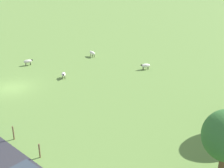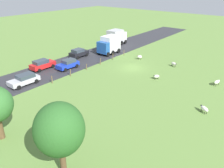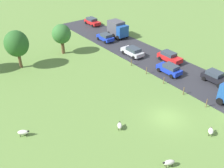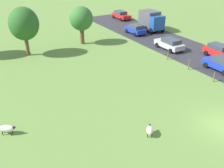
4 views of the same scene
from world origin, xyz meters
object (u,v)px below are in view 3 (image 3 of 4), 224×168
at_px(sheep_2, 120,125).
at_px(car_5, 133,51).
at_px(tree_0, 16,44).
at_px(sheep_4, 211,131).
at_px(car_2, 169,57).
at_px(car_1, 105,37).
at_px(sheep_0, 169,163).
at_px(truck_0, 118,29).
at_px(tree_1, 61,34).
at_px(sheep_1, 23,132).
at_px(car_0, 169,69).
at_px(car_3, 215,77).
at_px(car_4, 92,21).

height_order(sheep_2, car_5, car_5).
bearing_deg(sheep_2, tree_0, 99.29).
relative_size(sheep_2, car_5, 0.23).
xyz_separation_m(sheep_4, car_2, (10.24, 15.29, 0.39)).
bearing_deg(car_2, car_1, 102.77).
bearing_deg(sheep_2, sheep_0, -87.13).
bearing_deg(tree_0, truck_0, 3.79).
bearing_deg(car_2, sheep_0, -138.11).
relative_size(sheep_4, tree_1, 0.19).
height_order(sheep_1, truck_0, truck_0).
bearing_deg(car_1, truck_0, 7.02).
bearing_deg(truck_0, sheep_1, -146.80).
bearing_deg(car_0, car_3, -59.68).
xyz_separation_m(car_0, car_1, (0.04, 17.28, -0.01)).
bearing_deg(sheep_1, car_1, 36.21).
distance_m(sheep_0, car_4, 43.97).
distance_m(sheep_1, sheep_4, 20.69).
bearing_deg(car_2, car_5, 121.51).
bearing_deg(sheep_1, car_3, -12.23).
height_order(sheep_0, sheep_1, sheep_0).
height_order(sheep_0, truck_0, truck_0).
height_order(sheep_1, tree_0, tree_0).
distance_m(truck_0, car_2, 14.78).
bearing_deg(sheep_4, car_0, 60.59).
height_order(car_3, car_4, car_3).
distance_m(sheep_4, tree_0, 30.87).
height_order(sheep_1, car_5, car_5).
height_order(sheep_0, tree_1, tree_1).
height_order(sheep_0, car_1, car_1).
height_order(car_0, car_4, car_0).
relative_size(sheep_2, car_0, 0.25).
xyz_separation_m(car_0, car_5, (-0.18, 8.61, -0.01)).
relative_size(sheep_0, sheep_2, 1.26).
distance_m(sheep_2, tree_1, 23.31).
bearing_deg(car_1, car_5, -91.47).
xyz_separation_m(truck_0, car_4, (0.15, 9.99, -0.92)).
bearing_deg(car_4, sheep_0, -113.70).
xyz_separation_m(sheep_2, tree_1, (4.70, 22.60, 3.22)).
bearing_deg(car_1, car_0, -90.14).
bearing_deg(sheep_0, car_4, 66.30).
bearing_deg(car_4, sheep_4, -104.83).
bearing_deg(car_1, tree_0, -176.84).
relative_size(tree_1, car_0, 1.35).
relative_size(sheep_1, car_1, 0.34).
relative_size(sheep_1, sheep_2, 1.24).
bearing_deg(car_2, truck_0, 89.18).
bearing_deg(tree_0, car_0, -42.23).
relative_size(car_2, car_4, 0.95).
bearing_deg(car_0, car_4, 82.50).
relative_size(sheep_0, tree_0, 0.21).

